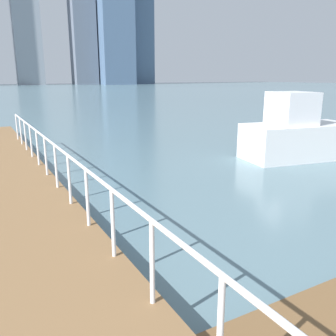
# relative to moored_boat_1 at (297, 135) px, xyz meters

# --- Properties ---
(ground_plane) EXTENTS (300.00, 300.00, 0.00)m
(ground_plane) POSITION_rel_moored_boat_1_xyz_m (-5.82, 1.66, -0.89)
(ground_plane) COLOR slate
(moored_boat_1) EXTENTS (4.41, 2.55, 2.47)m
(moored_boat_1) POSITION_rel_moored_boat_1_xyz_m (0.00, 0.00, 0.00)
(moored_boat_1) COLOR white
(moored_boat_1) RESTS_ON ground_plane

